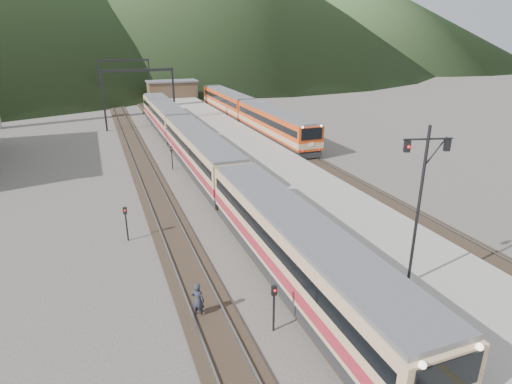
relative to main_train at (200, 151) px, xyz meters
name	(u,v)px	position (x,y,z in m)	size (l,w,h in m)	color
track_main	(185,152)	(0.00, 7.58, -1.99)	(2.60, 200.00, 0.23)	black
track_far	(138,156)	(-5.00, 7.58, -1.99)	(2.60, 200.00, 0.23)	black
track_second	(280,143)	(11.50, 7.58, -1.99)	(2.60, 200.00, 0.23)	black
platform	(239,148)	(5.60, 5.58, -1.56)	(8.00, 100.00, 1.00)	gray
gantry_near	(139,87)	(-2.85, 22.58, 3.53)	(9.55, 0.25, 8.00)	black
gantry_far	(124,73)	(-2.85, 47.58, 3.53)	(9.55, 0.25, 8.00)	black
station_shed	(172,89)	(5.60, 45.58, 0.51)	(9.40, 4.40, 3.10)	#4E3B29
hill_c	(323,9)	(110.00, 177.58, 22.94)	(160.00, 160.00, 50.00)	#344828
main_train	(200,151)	(0.00, 0.00, 0.00)	(2.99, 61.38, 3.65)	tan
second_train	(248,112)	(11.50, 19.20, -0.09)	(2.84, 38.73, 3.47)	#C94114
signal_mast	(421,192)	(4.39, -23.87, 3.59)	(2.15, 0.69, 7.68)	black
short_signal_a	(274,302)	(-2.56, -23.68, -0.59)	(0.22, 0.16, 2.27)	black
short_signal_b	(172,155)	(-2.38, 1.82, -0.59)	(0.26, 0.22, 2.27)	black
short_signal_c	(126,219)	(-7.77, -12.36, -0.59)	(0.26, 0.21, 2.27)	black
worker	(198,300)	(-5.41, -21.56, -1.18)	(0.64, 0.42, 1.75)	#222630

